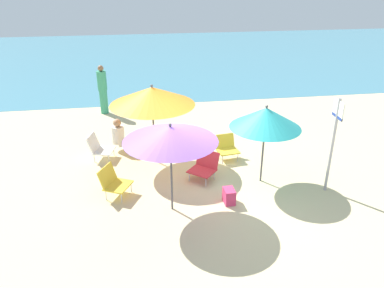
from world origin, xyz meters
The scene contains 13 objects.
ground_plane centered at (0.00, 0.00, 0.00)m, with size 40.00×40.00×0.00m, color beige.
sea_water centered at (0.00, 13.70, 0.00)m, with size 40.00×16.00×0.01m, color teal.
umbrella_teal centered at (1.34, 0.02, 1.51)m, with size 1.51×1.51×1.79m.
umbrella_orange centered at (-0.93, 1.34, 1.68)m, with size 1.99×1.99×1.95m.
umbrella_purple centered at (-0.73, -0.78, 1.62)m, with size 1.76×1.76×1.82m.
beach_chair_a centered at (0.12, 0.33, 0.32)m, with size 0.78×0.78×0.62m.
beach_chair_b centered at (-1.88, -0.09, 0.34)m, with size 0.72×0.72×0.64m.
beach_chair_c centered at (0.84, 1.25, 0.31)m, with size 0.58×0.59×0.59m.
beach_chair_d centered at (-2.29, 1.70, 0.32)m, with size 0.67×0.63×0.63m.
person_a centered at (-1.77, 2.13, 0.42)m, with size 0.56×0.33×0.87m.
person_b centered at (-2.34, 5.08, 0.80)m, with size 0.30×0.30×1.58m.
warning_sign centered at (2.59, -0.57, 1.32)m, with size 0.06×0.42×2.06m.
beach_bag centered at (0.43, -0.73, 0.15)m, with size 0.30×0.21×0.31m, color #DB3866.
Camera 1 is at (-1.31, -7.09, 4.33)m, focal length 35.67 mm.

